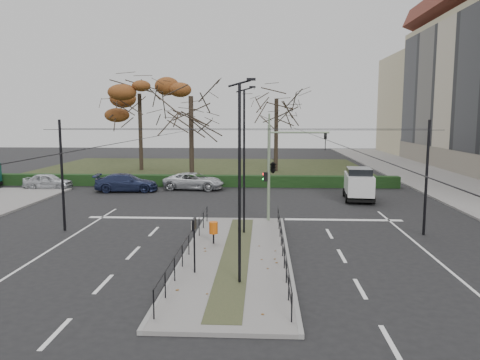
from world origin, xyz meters
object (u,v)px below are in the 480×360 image
Objects in this scene: streetlamp_median_far at (244,160)px; parked_car_third at (127,183)px; litter_bin at (213,228)px; streetlamp_median_near at (240,182)px; info_panel at (194,230)px; bare_tree_center at (276,104)px; parked_car_first at (48,181)px; bare_tree_near at (191,102)px; white_van at (359,183)px; parked_car_fourth at (194,181)px; traffic_light at (274,165)px; rust_tree at (139,94)px.

parked_car_third is at bearing 126.51° from streetlamp_median_far.
streetlamp_median_near is (1.53, -5.22, 2.97)m from litter_bin.
info_panel is 6.91m from streetlamp_median_far.
bare_tree_center reaches higher than streetlamp_median_far.
parked_car_first is at bearing 139.53° from streetlamp_median_far.
info_panel is 35.64m from bare_tree_center.
streetlamp_median_near is 0.70× the size of bare_tree_near.
parked_car_first is at bearing -145.13° from bare_tree_center.
parked_car_first is 0.87× the size of white_van.
streetlamp_median_near is at bearing -88.87° from streetlamp_median_far.
streetlamp_median_far is 1.47× the size of parked_car_third.
streetlamp_median_far is 23.09m from parked_car_first.
white_van is (9.71, 17.25, -0.56)m from info_panel.
streetlamp_median_far is 0.72× the size of bare_tree_near.
parked_car_fourth is (-5.06, 22.75, -3.15)m from streetlamp_median_near.
white_van is 19.62m from bare_tree_center.
white_van is at bearing -105.16° from parked_car_third.
traffic_light reaches higher than parked_car_fourth.
litter_bin is 23.34m from parked_car_first.
streetlamp_median_near is at bearing -142.98° from parked_car_first.
streetlamp_median_far is 20.41m from bare_tree_near.
traffic_light reaches higher than parked_car_first.
bare_tree_center reaches higher than info_panel.
bare_tree_near is at bearing 148.59° from white_van.
parked_car_third is (-8.96, 16.12, -0.15)m from litter_bin.
litter_bin is 0.14× the size of streetlamp_median_far.
parked_car_fourth is (-6.53, 12.30, -2.66)m from traffic_light.
streetlamp_median_far reaches higher than parked_car_fourth.
parked_car_fourth is at bearing 98.49° from info_panel.
info_panel reaches higher than parked_car_first.
rust_tree is 1.08× the size of bare_tree_near.
parked_car_first is at bearing 98.09° from parked_car_fourth.
info_panel is 0.46× the size of white_van.
info_panel is (-3.28, -9.43, -1.56)m from traffic_light.
bare_tree_near is at bearing -52.85° from rust_tree.
streetlamp_median_near reaches higher than traffic_light.
bare_tree_near is at bearing 101.41° from litter_bin.
white_van reaches higher than parked_car_fourth.
traffic_light is 2.60× the size of info_panel.
traffic_light is at bearing -65.72° from bare_tree_near.
info_panel is 0.42× the size of parked_car_fourth.
rust_tree reaches higher than parked_car_first.
parked_car_first is 0.78× the size of parked_car_fourth.
white_van is at bearing 60.62° from info_panel.
litter_bin is 0.21× the size of parked_car_third.
bare_tree_center is at bearing 86.48° from streetlamp_median_near.
streetlamp_median_near is at bearing -29.25° from info_panel.
parked_car_third is 0.49× the size of bare_tree_near.
parked_car_third is 20.52m from bare_tree_center.
white_van is 28.73m from rust_tree.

